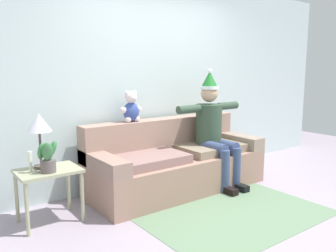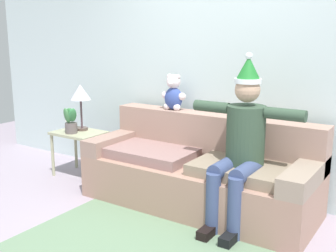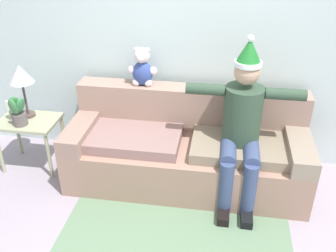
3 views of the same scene
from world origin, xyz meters
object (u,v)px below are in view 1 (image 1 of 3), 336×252
object	(u,v)px
side_table	(48,178)
potted_plant	(48,157)
table_lamp	(39,125)
person_seated	(214,127)
couch	(175,162)
candle_tall	(30,159)
teddy_bear	(131,108)

from	to	relation	value
side_table	potted_plant	size ratio (longest dim) A/B	1.82
side_table	table_lamp	distance (m)	0.52
potted_plant	person_seated	bearing A→B (deg)	-0.82
couch	candle_tall	world-z (taller)	couch
potted_plant	couch	bearing A→B (deg)	4.86
couch	potted_plant	size ratio (longest dim) A/B	7.04
person_seated	candle_tall	xyz separation A→B (m)	(-2.26, 0.11, -0.09)
side_table	candle_tall	world-z (taller)	candle_tall
couch	person_seated	distance (m)	0.67
candle_tall	side_table	bearing A→B (deg)	6.94
couch	potted_plant	xyz separation A→B (m)	(-1.63, -0.14, 0.35)
table_lamp	side_table	bearing A→B (deg)	-68.46
couch	candle_tall	distance (m)	1.80
teddy_bear	table_lamp	size ratio (longest dim) A/B	0.70
candle_tall	teddy_bear	bearing A→B (deg)	13.96
person_seated	candle_tall	world-z (taller)	person_seated
person_seated	table_lamp	xyz separation A→B (m)	(-2.13, 0.21, 0.21)
table_lamp	candle_tall	world-z (taller)	table_lamp
person_seated	table_lamp	size ratio (longest dim) A/B	2.76
potted_plant	teddy_bear	bearing A→B (deg)	19.05
couch	teddy_bear	size ratio (longest dim) A/B	5.94
person_seated	side_table	xyz separation A→B (m)	(-2.10, 0.13, -0.31)
table_lamp	candle_tall	bearing A→B (deg)	-140.66
teddy_bear	potted_plant	size ratio (longest dim) A/B	1.19
person_seated	candle_tall	bearing A→B (deg)	177.29
teddy_bear	candle_tall	bearing A→B (deg)	-166.04
side_table	potted_plant	distance (m)	0.25
side_table	teddy_bear	bearing A→B (deg)	14.95
table_lamp	potted_plant	xyz separation A→B (m)	(0.01, -0.18, -0.28)
table_lamp	potted_plant	world-z (taller)	table_lamp
teddy_bear	candle_tall	size ratio (longest dim) A/B	1.83
potted_plant	candle_tall	distance (m)	0.16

